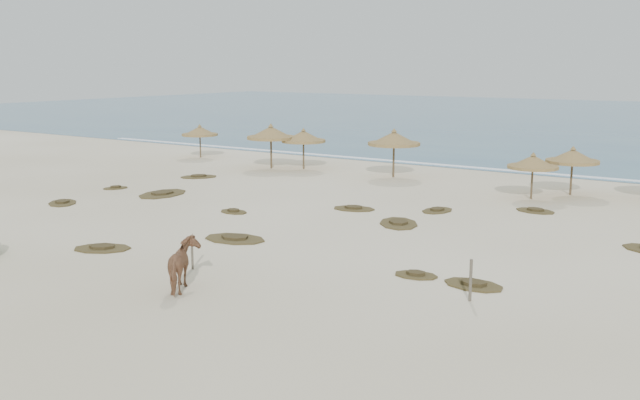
# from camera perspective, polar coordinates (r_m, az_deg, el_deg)

# --- Properties ---
(ground) EXTENTS (160.00, 160.00, 0.00)m
(ground) POSITION_cam_1_polar(r_m,az_deg,el_deg) (26.74, -8.47, -4.11)
(ground) COLOR beige
(ground) RESTS_ON ground
(ocean) EXTENTS (200.00, 100.00, 0.01)m
(ocean) POSITION_cam_1_polar(r_m,az_deg,el_deg) (95.98, 23.09, 5.87)
(ocean) COLOR #2B5983
(ocean) RESTS_ON ground
(foam_line) EXTENTS (70.00, 0.60, 0.01)m
(foam_line) POSITION_cam_1_polar(r_m,az_deg,el_deg) (48.85, 12.32, 2.53)
(foam_line) COLOR white
(foam_line) RESTS_ON ground
(palapa_0) EXTENTS (3.35, 3.35, 2.48)m
(palapa_0) POSITION_cam_1_polar(r_m,az_deg,el_deg) (53.71, -9.59, 5.42)
(palapa_0) COLOR brown
(palapa_0) RESTS_ON ground
(palapa_1) EXTENTS (3.71, 3.71, 3.00)m
(palapa_1) POSITION_cam_1_polar(r_m,az_deg,el_deg) (47.40, -3.95, 5.34)
(palapa_1) COLOR brown
(palapa_1) RESTS_ON ground
(palapa_2) EXTENTS (3.59, 3.59, 2.73)m
(palapa_2) POSITION_cam_1_polar(r_m,az_deg,el_deg) (47.02, -1.33, 5.06)
(palapa_2) COLOR brown
(palapa_2) RESTS_ON ground
(palapa_3) EXTENTS (3.89, 3.89, 3.00)m
(palapa_3) POSITION_cam_1_polar(r_m,az_deg,el_deg) (43.82, 5.94, 4.85)
(palapa_3) COLOR brown
(palapa_3) RESTS_ON ground
(palapa_4) EXTENTS (3.34, 3.34, 2.61)m
(palapa_4) POSITION_cam_1_polar(r_m,az_deg,el_deg) (39.85, 19.56, 3.27)
(palapa_4) COLOR brown
(palapa_4) RESTS_ON ground
(palapa_5) EXTENTS (3.32, 3.32, 2.43)m
(palapa_5) POSITION_cam_1_polar(r_m,az_deg,el_deg) (38.01, 16.67, 2.88)
(palapa_5) COLOR brown
(palapa_5) RESTS_ON ground
(horse) EXTENTS (1.79, 2.02, 1.58)m
(horse) POSITION_cam_1_polar(r_m,az_deg,el_deg) (22.22, -10.84, -5.15)
(horse) COLOR #936343
(horse) RESTS_ON ground
(fence_post_near) EXTENTS (0.08, 0.08, 1.10)m
(fence_post_near) POSITION_cam_1_polar(r_m,az_deg,el_deg) (24.48, -10.20, -4.22)
(fence_post_near) COLOR brown
(fence_post_near) RESTS_ON ground
(fence_post_far) EXTENTS (0.11, 0.11, 1.26)m
(fence_post_far) POSITION_cam_1_polar(r_m,az_deg,el_deg) (21.35, 11.96, -6.30)
(fence_post_far) COLOR brown
(fence_post_far) RESTS_ON ground
(scrub_0) EXTENTS (2.41, 2.34, 0.16)m
(scrub_0) POSITION_cam_1_polar(r_m,az_deg,el_deg) (37.73, -19.91, -0.19)
(scrub_0) COLOR brown
(scrub_0) RESTS_ON ground
(scrub_1) EXTENTS (2.46, 3.38, 0.16)m
(scrub_1) POSITION_cam_1_polar(r_m,az_deg,el_deg) (38.86, -12.48, 0.51)
(scrub_1) COLOR brown
(scrub_1) RESTS_ON ground
(scrub_2) EXTENTS (1.55, 1.09, 0.16)m
(scrub_2) POSITION_cam_1_polar(r_m,az_deg,el_deg) (33.60, -6.93, -0.91)
(scrub_2) COLOR brown
(scrub_2) RESTS_ON ground
(scrub_3) EXTENTS (2.75, 3.00, 0.16)m
(scrub_3) POSITION_cam_1_polar(r_m,az_deg,el_deg) (31.10, 6.30, -1.84)
(scrub_3) COLOR brown
(scrub_3) RESTS_ON ground
(scrub_4) EXTENTS (2.02, 1.38, 0.16)m
(scrub_4) POSITION_cam_1_polar(r_m,az_deg,el_deg) (22.95, 12.18, -6.61)
(scrub_4) COLOR brown
(scrub_4) RESTS_ON ground
(scrub_6) EXTENTS (2.55, 2.62, 0.16)m
(scrub_6) POSITION_cam_1_polar(r_m,az_deg,el_deg) (44.37, -9.68, 1.87)
(scrub_6) COLOR brown
(scrub_6) RESTS_ON ground
(scrub_7) EXTENTS (1.48, 2.00, 0.16)m
(scrub_7) POSITION_cam_1_polar(r_m,az_deg,el_deg) (34.08, 9.37, -0.81)
(scrub_7) COLOR brown
(scrub_7) RESTS_ON ground
(scrub_8) EXTENTS (1.40, 1.63, 0.16)m
(scrub_8) POSITION_cam_1_polar(r_m,az_deg,el_deg) (41.35, -16.04, 0.95)
(scrub_8) COLOR brown
(scrub_8) RESTS_ON ground
(scrub_9) EXTENTS (2.81, 2.06, 0.16)m
(scrub_9) POSITION_cam_1_polar(r_m,az_deg,el_deg) (28.42, -6.83, -3.06)
(scrub_9) COLOR brown
(scrub_9) RESTS_ON ground
(scrub_10) EXTENTS (2.04, 1.50, 0.16)m
(scrub_10) POSITION_cam_1_polar(r_m,az_deg,el_deg) (35.04, 16.85, -0.81)
(scrub_10) COLOR brown
(scrub_10) RESTS_ON ground
(scrub_11) EXTENTS (2.58, 2.30, 0.16)m
(scrub_11) POSITION_cam_1_polar(r_m,az_deg,el_deg) (28.00, -17.03, -3.68)
(scrub_11) COLOR brown
(scrub_11) RESTS_ON ground
(scrub_12) EXTENTS (1.59, 1.17, 0.16)m
(scrub_12) POSITION_cam_1_polar(r_m,az_deg,el_deg) (23.65, 7.68, -5.94)
(scrub_12) COLOR brown
(scrub_12) RESTS_ON ground
(scrub_13) EXTENTS (2.29, 1.76, 0.16)m
(scrub_13) POSITION_cam_1_polar(r_m,az_deg,el_deg) (34.10, 2.73, -0.67)
(scrub_13) COLOR brown
(scrub_13) RESTS_ON ground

